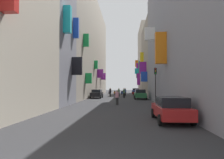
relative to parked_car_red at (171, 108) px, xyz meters
The scene contains 20 objects.
ground_plane 21.56m from the parked_car_red, 100.18° to the left, with size 140.00×140.00×0.00m, color #2D2D30.
building_left_mid_a 17.59m from the parked_car_red, 141.16° to the left, with size 7.15×6.54×19.43m.
building_left_mid_b 35.45m from the parked_car_red, 110.26° to the left, with size 7.33×38.44×20.92m.
building_right_near 11.16m from the parked_car_red, 59.29° to the left, with size 7.32×31.69×16.67m.
building_right_mid_a 30.86m from the parked_car_red, 82.04° to the left, with size 7.31×13.95×14.69m.
building_right_mid_b 44.99m from the parked_car_red, 84.58° to the left, with size 7.34×14.36×18.06m.
parked_car_red is the anchor object (origin of this frame).
parked_car_green 20.40m from the parked_car_red, 90.95° to the left, with size 1.90×3.92×1.53m.
parked_car_black 23.94m from the parked_car_red, 108.58° to the left, with size 1.86×4.42×1.47m.
parked_car_blue 43.11m from the parked_car_red, 89.97° to the left, with size 1.90×3.92×1.46m.
scooter_white 41.13m from the parked_car_red, 99.68° to the left, with size 0.47×2.00×1.13m.
scooter_blue 37.08m from the parked_car_red, 95.24° to the left, with size 0.84×1.90×1.13m.
scooter_orange 37.45m from the parked_car_red, 98.09° to the left, with size 0.59×1.77×1.13m.
scooter_red 33.39m from the parked_car_red, 91.48° to the left, with size 0.62×1.97×1.13m.
pedestrian_crossing 28.04m from the parked_car_red, 101.60° to the left, with size 0.48×0.48×1.73m.
pedestrian_near_left 31.82m from the parked_car_red, 94.88° to the left, with size 0.53×0.53×1.61m.
pedestrian_near_right 11.16m from the parked_car_red, 108.90° to the left, with size 0.54×0.54×1.63m.
pedestrian_mid_street 23.79m from the parked_car_red, 97.08° to the left, with size 0.47×0.47×1.71m.
pedestrian_far_away 28.90m from the parked_car_red, 97.96° to the left, with size 0.42×0.42×1.63m.
traffic_light_near_corner 11.63m from the parked_car_red, 86.10° to the left, with size 0.26×0.34×4.18m.
Camera 1 is at (1.14, -3.44, 2.10)m, focal length 32.63 mm.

